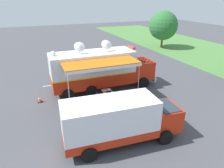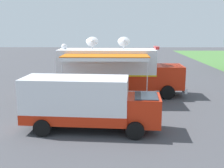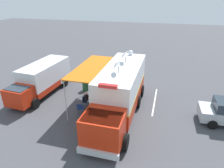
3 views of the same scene
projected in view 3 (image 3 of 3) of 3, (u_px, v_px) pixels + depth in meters
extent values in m
plane|color=#47474C|center=(121.00, 108.00, 16.18)|extent=(100.00, 100.00, 0.00)
cube|color=silver|center=(155.00, 101.00, 17.23)|extent=(0.22, 4.80, 0.01)
cube|color=red|center=(122.00, 95.00, 15.70)|extent=(2.64, 7.25, 1.10)
cube|color=white|center=(122.00, 79.00, 15.12)|extent=(2.64, 7.25, 1.70)
cube|color=yellow|center=(122.00, 89.00, 15.47)|extent=(2.66, 7.27, 0.10)
cube|color=red|center=(104.00, 127.00, 11.50)|extent=(2.34, 2.15, 1.70)
cube|color=#28333D|center=(102.00, 122.00, 11.11)|extent=(2.18, 1.51, 0.70)
cube|color=silver|center=(98.00, 153.00, 10.88)|extent=(2.38, 0.25, 0.36)
cylinder|color=black|center=(125.00, 142.00, 11.77)|extent=(0.32, 1.01, 1.00)
cylinder|color=black|center=(85.00, 135.00, 12.37)|extent=(0.32, 1.01, 1.00)
cylinder|color=black|center=(138.00, 101.00, 16.14)|extent=(0.32, 1.01, 1.00)
cylinder|color=black|center=(108.00, 97.00, 16.75)|extent=(0.32, 1.01, 1.00)
cylinder|color=black|center=(142.00, 91.00, 17.88)|extent=(0.32, 1.01, 1.00)
cylinder|color=black|center=(114.00, 88.00, 18.48)|extent=(0.32, 1.01, 1.00)
cube|color=white|center=(122.00, 67.00, 14.74)|extent=(2.64, 7.25, 0.10)
cube|color=red|center=(108.00, 86.00, 11.43)|extent=(1.11, 0.30, 0.20)
cylinder|color=silver|center=(126.00, 59.00, 15.58)|extent=(0.10, 0.10, 0.45)
cone|color=silver|center=(124.00, 54.00, 15.45)|extent=(0.73, 0.91, 0.81)
cylinder|color=silver|center=(118.00, 70.00, 13.53)|extent=(0.10, 0.10, 0.45)
cone|color=silver|center=(116.00, 64.00, 13.39)|extent=(0.73, 0.91, 0.81)
sphere|color=white|center=(131.00, 53.00, 17.46)|extent=(0.44, 0.44, 0.44)
cube|color=orange|center=(92.00, 67.00, 15.40)|extent=(2.31, 5.80, 0.06)
cube|color=white|center=(80.00, 68.00, 15.71)|extent=(0.19, 5.76, 0.24)
cylinder|color=silver|center=(66.00, 101.00, 13.92)|extent=(0.05, 0.05, 3.25)
cylinder|color=silver|center=(93.00, 73.00, 18.71)|extent=(0.05, 0.05, 3.25)
cube|color=silver|center=(94.00, 100.00, 15.92)|extent=(0.82, 0.82, 0.03)
cylinder|color=#333338|center=(97.00, 107.00, 15.66)|extent=(0.03, 0.03, 0.70)
cylinder|color=#333338|center=(88.00, 106.00, 15.84)|extent=(0.03, 0.03, 0.70)
cylinder|color=#333338|center=(100.00, 102.00, 16.31)|extent=(0.03, 0.03, 0.70)
cylinder|color=#333338|center=(91.00, 101.00, 16.49)|extent=(0.03, 0.03, 0.70)
cylinder|color=silver|center=(94.00, 98.00, 16.04)|extent=(0.07, 0.07, 0.20)
cylinder|color=white|center=(94.00, 96.00, 15.99)|extent=(0.04, 0.04, 0.02)
cube|color=navy|center=(86.00, 101.00, 16.31)|extent=(0.49, 0.49, 0.04)
cube|color=navy|center=(84.00, 99.00, 16.27)|extent=(0.05, 0.48, 0.44)
cylinder|color=#333338|center=(90.00, 103.00, 16.54)|extent=(0.02, 0.02, 0.42)
cylinder|color=#333338|center=(88.00, 105.00, 16.15)|extent=(0.02, 0.02, 0.42)
cylinder|color=#333338|center=(85.00, 102.00, 16.65)|extent=(0.02, 0.02, 0.42)
cylinder|color=#333338|center=(83.00, 105.00, 16.26)|extent=(0.02, 0.02, 0.42)
cube|color=navy|center=(93.00, 98.00, 16.77)|extent=(0.49, 0.49, 0.04)
cube|color=navy|center=(94.00, 95.00, 16.87)|extent=(0.48, 0.05, 0.44)
cylinder|color=#333338|center=(95.00, 102.00, 16.62)|extent=(0.02, 0.02, 0.42)
cylinder|color=#333338|center=(90.00, 101.00, 16.72)|extent=(0.02, 0.02, 0.42)
cylinder|color=#333338|center=(97.00, 100.00, 17.00)|extent=(0.02, 0.02, 0.42)
cylinder|color=#333338|center=(92.00, 99.00, 17.11)|extent=(0.02, 0.02, 0.42)
cube|color=navy|center=(81.00, 108.00, 15.37)|extent=(0.53, 0.53, 0.04)
cube|color=navy|center=(80.00, 107.00, 15.08)|extent=(0.48, 0.09, 0.44)
cylinder|color=#333338|center=(79.00, 109.00, 15.69)|extent=(0.02, 0.02, 0.42)
cylinder|color=#333338|center=(85.00, 109.00, 15.63)|extent=(0.02, 0.02, 0.42)
cylinder|color=#333338|center=(77.00, 112.00, 15.29)|extent=(0.02, 0.02, 0.42)
cylinder|color=#333338|center=(83.00, 112.00, 15.24)|extent=(0.02, 0.02, 0.42)
cube|color=black|center=(86.00, 98.00, 16.19)|extent=(0.25, 0.36, 0.56)
sphere|color=beige|center=(86.00, 93.00, 16.01)|extent=(0.22, 0.22, 0.22)
cylinder|color=black|center=(89.00, 97.00, 16.35)|extent=(0.43, 0.10, 0.34)
cylinder|color=black|center=(86.00, 99.00, 15.94)|extent=(0.43, 0.10, 0.34)
cylinder|color=black|center=(89.00, 101.00, 16.35)|extent=(0.38, 0.14, 0.13)
cylinder|color=black|center=(91.00, 104.00, 16.40)|extent=(0.11, 0.11, 0.42)
cube|color=black|center=(92.00, 106.00, 16.46)|extent=(0.24, 0.10, 0.07)
cylinder|color=black|center=(88.00, 102.00, 16.17)|extent=(0.38, 0.14, 0.13)
cylinder|color=black|center=(90.00, 105.00, 16.23)|extent=(0.11, 0.11, 0.42)
cube|color=black|center=(91.00, 107.00, 16.28)|extent=(0.24, 0.10, 0.07)
cylinder|color=#235B33|center=(86.00, 86.00, 18.95)|extent=(0.56, 0.56, 0.85)
cylinder|color=black|center=(85.00, 82.00, 18.76)|extent=(0.57, 0.57, 0.06)
cube|color=black|center=(125.00, 84.00, 20.47)|extent=(0.36, 0.36, 0.03)
cone|color=orange|center=(125.00, 81.00, 20.35)|extent=(0.26, 0.26, 0.55)
cylinder|color=white|center=(125.00, 81.00, 20.34)|extent=(0.17, 0.17, 0.06)
cube|color=white|center=(45.00, 75.00, 18.39)|extent=(2.51, 5.35, 2.20)
cube|color=red|center=(47.00, 83.00, 18.74)|extent=(2.53, 5.37, 0.50)
cube|color=red|center=(20.00, 96.00, 15.66)|extent=(2.01, 1.75, 1.40)
cube|color=#28333D|center=(18.00, 91.00, 15.39)|extent=(1.76, 1.23, 0.60)
cylinder|color=black|center=(36.00, 104.00, 15.99)|extent=(0.33, 0.86, 0.84)
cylinder|color=black|center=(14.00, 99.00, 16.61)|extent=(0.33, 0.86, 0.84)
cylinder|color=black|center=(65.00, 82.00, 19.80)|extent=(0.33, 0.86, 0.84)
cylinder|color=black|center=(47.00, 79.00, 20.42)|extent=(0.33, 0.86, 0.84)
cylinder|color=black|center=(207.00, 111.00, 15.22)|extent=(0.64, 0.23, 0.64)
cylinder|color=black|center=(213.00, 125.00, 13.63)|extent=(0.64, 0.23, 0.64)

